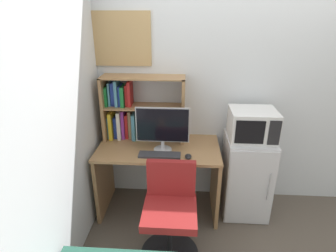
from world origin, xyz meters
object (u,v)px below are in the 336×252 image
Objects in this scene: computer_mouse at (188,156)px; desk_chair at (170,217)px; wall_corkboard at (122,39)px; monitor at (163,127)px; mini_fridge at (246,175)px; keyboard at (160,155)px; hutch_bookshelf at (131,109)px; microwave at (252,125)px.

desk_chair is (-0.15, -0.40, -0.40)m from computer_mouse.
wall_corkboard is (-0.54, 0.93, 1.42)m from desk_chair.
monitor is 0.60× the size of mini_fridge.
computer_mouse is 0.11× the size of desk_chair.
keyboard is 1.22m from wall_corkboard.
mini_fridge is at bearing 7.73° from monitor.
mini_fridge is (1.25, -0.17, -0.67)m from hutch_bookshelf.
computer_mouse is at bearing -157.68° from mini_fridge.
wall_corkboard is (-0.44, 0.40, 0.78)m from monitor.
hutch_bookshelf is 8.72× the size of computer_mouse.
monitor is at bearing -172.27° from mini_fridge.
wall_corkboard reaches higher than computer_mouse.
computer_mouse is at bearing -34.80° from hutch_bookshelf.
computer_mouse reaches higher than keyboard.
wall_corkboard is at bearing 137.65° from monitor.
keyboard is at bearing -165.19° from mini_fridge.
microwave is at bearing 7.92° from monitor.
keyboard is 0.91× the size of microwave.
wall_corkboard reaches higher than keyboard.
computer_mouse is (0.28, -0.02, 0.00)m from keyboard.
wall_corkboard is at bearing 142.23° from computer_mouse.
hutch_bookshelf is 1.91× the size of microwave.
computer_mouse is at bearing -37.77° from wall_corkboard.
keyboard is 0.46× the size of mini_fridge.
keyboard is 0.97m from microwave.
microwave is at bearing -7.56° from hutch_bookshelf.
monitor is at bearing 80.12° from keyboard.
mini_fridge is 1.00× the size of desk_chair.
wall_corkboard is (-0.08, 0.11, 0.71)m from hutch_bookshelf.
monitor is 0.27m from keyboard.
microwave is at bearing 40.11° from desk_chair.
hutch_bookshelf is 0.99× the size of desk_chair.
monitor is 1.17× the size of microwave.
microwave is 1.20m from desk_chair.
mini_fridge is at bearing 22.32° from computer_mouse.
hutch_bookshelf is 1.26m from microwave.
hutch_bookshelf is 1.19m from desk_chair.
mini_fridge is at bearing -7.70° from hutch_bookshelf.
computer_mouse is 0.22× the size of microwave.
keyboard is at bearing -50.38° from hutch_bookshelf.
mini_fridge is 1.50× the size of wall_corkboard.
keyboard is 0.28m from computer_mouse.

